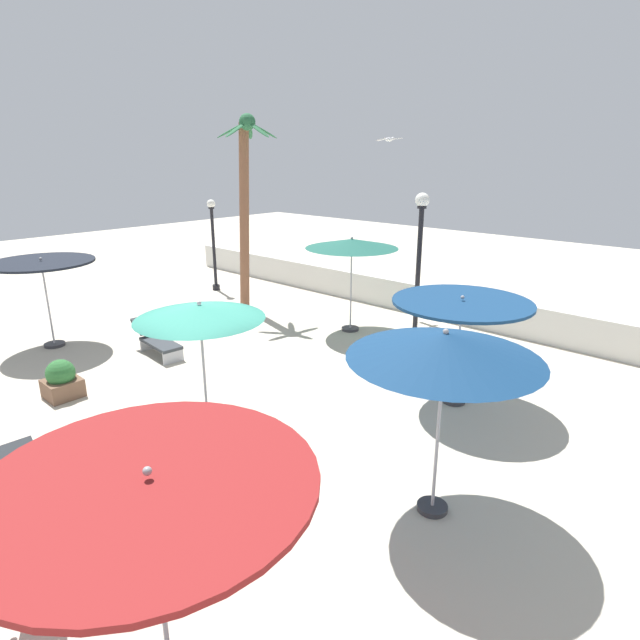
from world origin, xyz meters
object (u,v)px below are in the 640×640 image
at_px(guest_0, 22,543).
at_px(planter, 62,380).
at_px(patio_umbrella_0, 200,313).
at_px(patio_umbrella_1, 462,307).
at_px(palm_tree_1, 245,199).
at_px(patio_umbrella_3, 352,245).
at_px(lounge_chair_0, 157,339).
at_px(lamp_post_1, 418,268).
at_px(lounge_chair_1, 35,492).
at_px(patio_umbrella_4, 149,490).
at_px(patio_umbrella_2, 445,347).
at_px(lamp_post_0, 213,241).
at_px(patio_umbrella_5, 42,267).
at_px(seagull_1, 389,139).

bearing_deg(guest_0, planter, 154.79).
xyz_separation_m(patio_umbrella_0, patio_umbrella_1, (2.93, 4.19, -0.20)).
bearing_deg(palm_tree_1, patio_umbrella_3, 9.01).
bearing_deg(lounge_chair_0, patio_umbrella_3, 62.87).
height_order(lamp_post_1, lounge_chair_1, lamp_post_1).
bearing_deg(lamp_post_1, patio_umbrella_4, -71.65).
distance_m(palm_tree_1, lounge_chair_0, 5.59).
relative_size(patio_umbrella_2, lamp_post_1, 0.68).
relative_size(patio_umbrella_3, patio_umbrella_4, 0.96).
distance_m(lounge_chair_0, planter, 2.87).
bearing_deg(lounge_chair_0, patio_umbrella_1, 20.83).
xyz_separation_m(patio_umbrella_0, patio_umbrella_3, (-1.71, 6.40, 0.26)).
relative_size(patio_umbrella_2, lamp_post_0, 0.82).
relative_size(patio_umbrella_4, palm_tree_1, 0.47).
bearing_deg(patio_umbrella_4, guest_0, -164.57).
height_order(patio_umbrella_0, patio_umbrella_4, patio_umbrella_0).
xyz_separation_m(patio_umbrella_5, planter, (3.41, -1.15, -1.82)).
distance_m(patio_umbrella_5, lounge_chair_0, 3.55).
distance_m(lamp_post_1, planter, 8.45).
relative_size(lamp_post_0, seagull_1, 3.33).
height_order(patio_umbrella_5, seagull_1, seagull_1).
xyz_separation_m(patio_umbrella_4, patio_umbrella_5, (-10.82, 3.15, -0.09)).
height_order(patio_umbrella_1, patio_umbrella_3, patio_umbrella_3).
bearing_deg(patio_umbrella_4, palm_tree_1, 136.57).
bearing_deg(guest_0, patio_umbrella_0, 117.21).
height_order(patio_umbrella_0, patio_umbrella_5, patio_umbrella_0).
distance_m(patio_umbrella_0, planter, 4.15).
relative_size(patio_umbrella_0, patio_umbrella_5, 0.96).
bearing_deg(planter, patio_umbrella_3, 77.33).
height_order(lounge_chair_0, planter, planter).
height_order(palm_tree_1, lamp_post_1, palm_tree_1).
bearing_deg(patio_umbrella_0, patio_umbrella_3, 104.99).
height_order(patio_umbrella_1, lounge_chair_0, patio_umbrella_1).
bearing_deg(lounge_chair_0, lounge_chair_1, -45.70).
bearing_deg(patio_umbrella_3, seagull_1, 105.90).
distance_m(patio_umbrella_2, guest_0, 5.52).
relative_size(patio_umbrella_5, guest_0, 1.72).
bearing_deg(lounge_chair_1, patio_umbrella_5, 157.01).
relative_size(patio_umbrella_1, lamp_post_1, 0.67).
xyz_separation_m(patio_umbrella_4, lamp_post_1, (-2.94, 8.88, 0.12)).
height_order(palm_tree_1, lounge_chair_0, palm_tree_1).
height_order(patio_umbrella_4, patio_umbrella_5, patio_umbrella_4).
distance_m(palm_tree_1, lamp_post_1, 6.77).
relative_size(patio_umbrella_2, seagull_1, 2.73).
distance_m(patio_umbrella_2, planter, 8.45).
relative_size(patio_umbrella_2, guest_0, 1.84).
relative_size(patio_umbrella_4, guest_0, 1.90).
relative_size(lamp_post_1, guest_0, 2.73).
distance_m(patio_umbrella_3, lounge_chair_0, 5.96).
relative_size(patio_umbrella_0, patio_umbrella_2, 0.90).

